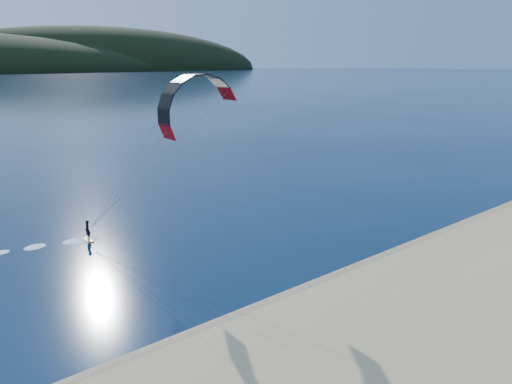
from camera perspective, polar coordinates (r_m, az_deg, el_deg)
ground at (r=22.90m, az=11.23°, el=-18.90°), size 1800.00×1800.00×0.00m
wet_sand at (r=25.51m, az=3.42°, el=-14.47°), size 220.00×2.50×0.10m
kitesurfer_near at (r=34.16m, az=-8.40°, el=8.87°), size 22.07×6.47×12.80m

